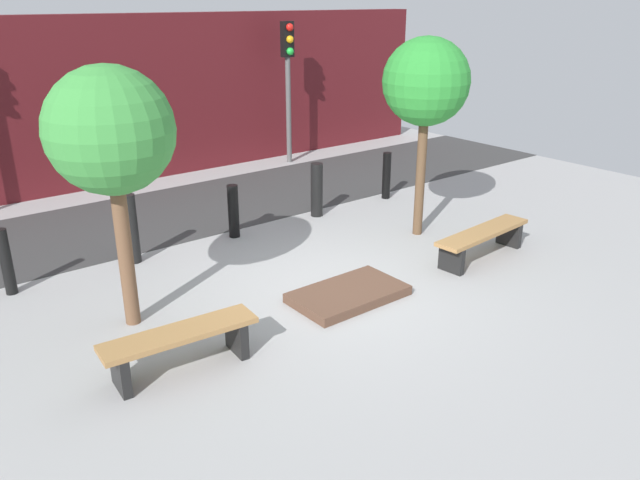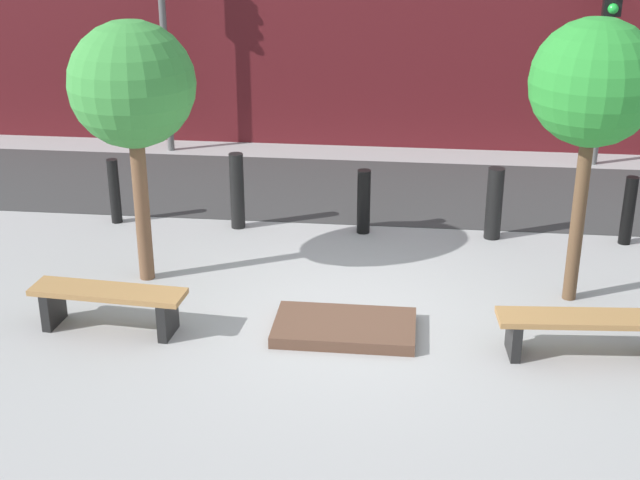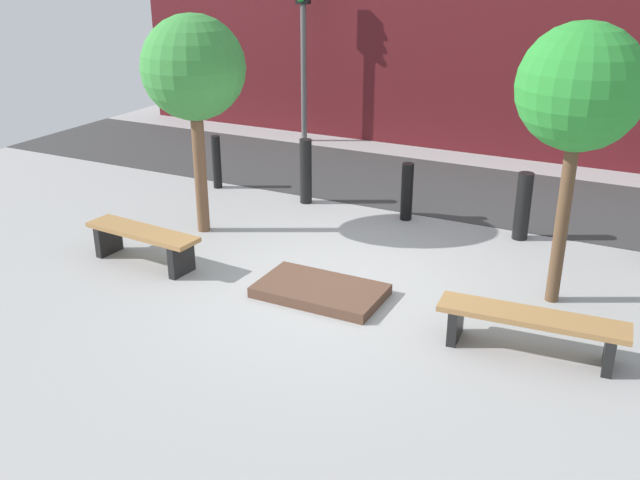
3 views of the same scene
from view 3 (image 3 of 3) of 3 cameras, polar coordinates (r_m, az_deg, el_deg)
name	(u,v)px [view 3 (image 3 of 3)]	position (r m, az deg, el deg)	size (l,w,h in m)	color
ground_plane	(331,286)	(8.84, 0.85, -3.73)	(18.00, 18.00, 0.00)	#9C9C9C
road_strip	(441,187)	(12.67, 9.66, 4.19)	(18.00, 3.03, 0.01)	#373737
building_facade	(489,66)	(14.81, 13.36, 13.36)	(16.20, 0.50, 3.44)	#511419
bench_left	(143,240)	(9.62, -13.99, 0.03)	(1.69, 0.54, 0.48)	black
bench_right	(531,325)	(7.61, 16.54, -6.53)	(1.92, 0.55, 0.45)	black
planter_bed	(320,291)	(8.58, 0.02, -4.09)	(1.51, 0.88, 0.13)	brown
tree_behind_left_bench	(193,70)	(10.10, -10.09, 13.27)	(1.43, 1.43, 3.09)	brown
tree_behind_right_bench	(580,90)	(8.17, 20.11, 11.22)	(1.37, 1.37, 3.20)	brown
bollard_far_left	(217,162)	(12.48, -8.27, 6.20)	(0.15, 0.15, 0.92)	black
bollard_left	(306,171)	(11.58, -1.14, 5.52)	(0.20, 0.20, 1.06)	black
bollard_center	(407,192)	(10.94, 6.97, 3.86)	(0.18, 0.18, 0.89)	black
bollard_right	(523,206)	(10.50, 15.92, 2.61)	(0.22, 0.22, 0.98)	black
traffic_light_west	(303,21)	(15.20, -1.38, 17.09)	(0.28, 0.27, 3.61)	#565656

